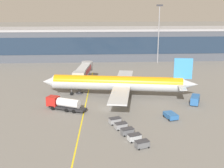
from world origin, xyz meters
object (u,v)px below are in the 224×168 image
object	(u,v)px
fuel_tanker	(64,103)
baggage_cart_4	(115,121)
pushback_tug	(171,115)
baggage_cart_1	(134,137)
crew_van	(195,99)
baggage_cart_0	(142,144)
main_airliner	(118,83)
baggage_cart_2	(127,131)
baggage_cart_3	(121,126)

from	to	relation	value
fuel_tanker	baggage_cart_4	distance (m)	16.19
pushback_tug	baggage_cart_1	distance (m)	15.31
crew_van	baggage_cart_0	size ratio (longest dim) A/B	1.80
baggage_cart_0	main_airliner	bearing A→B (deg)	93.82
pushback_tug	baggage_cart_2	world-z (taller)	baggage_cart_2
fuel_tanker	crew_van	world-z (taller)	fuel_tanker
baggage_cart_1	baggage_cart_4	world-z (taller)	same
baggage_cart_2	baggage_cart_4	world-z (taller)	same
baggage_cart_1	pushback_tug	bearing A→B (deg)	47.88
baggage_cart_2	baggage_cart_1	bearing A→B (deg)	-69.67
baggage_cart_3	baggage_cart_4	world-z (taller)	same
main_airliner	baggage_cart_3	bearing A→B (deg)	-92.90
main_airliner	fuel_tanker	world-z (taller)	main_airliner
pushback_tug	baggage_cart_2	distance (m)	14.12
fuel_tanker	baggage_cart_1	world-z (taller)	fuel_tanker
main_airliner	baggage_cart_2	distance (m)	26.55
crew_van	baggage_cart_1	size ratio (longest dim) A/B	1.80
fuel_tanker	baggage_cart_4	xyz separation A→B (m)	(12.67, -10.04, -0.96)
baggage_cart_0	baggage_cart_2	xyz separation A→B (m)	(-2.22, 6.00, 0.00)
pushback_tug	fuel_tanker	bearing A→B (deg)	163.69
crew_van	fuel_tanker	bearing A→B (deg)	-175.64
baggage_cart_1	baggage_cart_3	size ratio (longest dim) A/B	1.00
baggage_cart_3	pushback_tug	bearing A→B (deg)	23.20
fuel_tanker	baggage_cart_0	xyz separation A→B (m)	(17.11, -22.04, -0.96)
baggage_cart_1	baggage_cart_4	distance (m)	9.60
fuel_tanker	pushback_tug	size ratio (longest dim) A/B	2.54
baggage_cart_0	baggage_cart_4	world-z (taller)	same
baggage_cart_2	baggage_cart_4	distance (m)	6.40
baggage_cart_2	pushback_tug	bearing A→B (deg)	36.28
main_airliner	baggage_cart_2	size ratio (longest dim) A/B	15.09
fuel_tanker	crew_van	size ratio (longest dim) A/B	1.99
pushback_tug	baggage_cart_1	xyz separation A→B (m)	(-10.27, -11.35, -0.07)
fuel_tanker	baggage_cart_4	size ratio (longest dim) A/B	3.58
pushback_tug	baggage_cart_0	distance (m)	17.02
baggage_cart_1	baggage_cart_3	bearing A→B (deg)	110.33
baggage_cart_2	baggage_cart_4	size ratio (longest dim) A/B	1.00
fuel_tanker	baggage_cart_1	xyz separation A→B (m)	(16.00, -19.04, -0.96)
baggage_cart_1	baggage_cart_2	world-z (taller)	same
baggage_cart_0	baggage_cart_4	xyz separation A→B (m)	(-4.45, 12.00, 0.00)
fuel_tanker	pushback_tug	bearing A→B (deg)	-16.31
main_airliner	crew_van	distance (m)	22.14
baggage_cart_1	baggage_cart_4	bearing A→B (deg)	110.33
baggage_cart_0	pushback_tug	bearing A→B (deg)	57.47
fuel_tanker	baggage_cart_1	size ratio (longest dim) A/B	3.58
baggage_cart_4	baggage_cart_3	bearing A→B (deg)	-69.67
baggage_cart_2	fuel_tanker	bearing A→B (deg)	132.87
baggage_cart_4	baggage_cart_1	bearing A→B (deg)	-69.67
main_airliner	baggage_cart_1	size ratio (longest dim) A/B	15.09
main_airliner	baggage_cart_0	size ratio (longest dim) A/B	15.09
baggage_cart_2	baggage_cart_3	distance (m)	3.20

